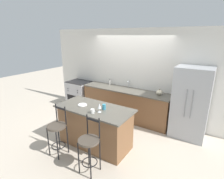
{
  "coord_description": "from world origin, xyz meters",
  "views": [
    {
      "loc": [
        2.37,
        -4.1,
        2.5
      ],
      "look_at": [
        0.04,
        -0.45,
        1.15
      ],
      "focal_mm": 28.0,
      "sensor_mm": 36.0,
      "label": 1
    }
  ],
  "objects_px": {
    "oven_range": "(80,94)",
    "bar_stool_far": "(89,145)",
    "refrigerator": "(191,103)",
    "coffee_mug": "(93,111)",
    "bar_stool_near": "(57,130)",
    "soap_bottle": "(110,82)",
    "wine_glass": "(99,106)",
    "dinner_plate": "(83,105)",
    "pumpkin_decoration": "(159,92)",
    "tumbler_cup": "(104,107)"
  },
  "relations": [
    {
      "from": "oven_range",
      "to": "bar_stool_far",
      "type": "relative_size",
      "value": 0.83
    },
    {
      "from": "refrigerator",
      "to": "coffee_mug",
      "type": "distance_m",
      "value": 2.45
    },
    {
      "from": "refrigerator",
      "to": "bar_stool_near",
      "type": "height_order",
      "value": "refrigerator"
    },
    {
      "from": "bar_stool_near",
      "to": "soap_bottle",
      "type": "bearing_deg",
      "value": 97.38
    },
    {
      "from": "soap_bottle",
      "to": "wine_glass",
      "type": "bearing_deg",
      "value": -62.31
    },
    {
      "from": "dinner_plate",
      "to": "coffee_mug",
      "type": "distance_m",
      "value": 0.52
    },
    {
      "from": "bar_stool_far",
      "to": "coffee_mug",
      "type": "height_order",
      "value": "bar_stool_far"
    },
    {
      "from": "pumpkin_decoration",
      "to": "soap_bottle",
      "type": "xyz_separation_m",
      "value": [
        -1.71,
        0.14,
        0.01
      ]
    },
    {
      "from": "oven_range",
      "to": "pumpkin_decoration",
      "type": "bearing_deg",
      "value": 1.42
    },
    {
      "from": "coffee_mug",
      "to": "tumbler_cup",
      "type": "xyz_separation_m",
      "value": [
        0.09,
        0.29,
        0.01
      ]
    },
    {
      "from": "refrigerator",
      "to": "dinner_plate",
      "type": "relative_size",
      "value": 8.44
    },
    {
      "from": "refrigerator",
      "to": "wine_glass",
      "type": "height_order",
      "value": "refrigerator"
    },
    {
      "from": "dinner_plate",
      "to": "tumbler_cup",
      "type": "xyz_separation_m",
      "value": [
        0.56,
        0.07,
        0.05
      ]
    },
    {
      "from": "tumbler_cup",
      "to": "soap_bottle",
      "type": "bearing_deg",
      "value": 119.84
    },
    {
      "from": "refrigerator",
      "to": "pumpkin_decoration",
      "type": "xyz_separation_m",
      "value": [
        -0.82,
        0.08,
        0.11
      ]
    },
    {
      "from": "refrigerator",
      "to": "bar_stool_near",
      "type": "bearing_deg",
      "value": -133.81
    },
    {
      "from": "oven_range",
      "to": "soap_bottle",
      "type": "bearing_deg",
      "value": 10.13
    },
    {
      "from": "bar_stool_near",
      "to": "bar_stool_far",
      "type": "height_order",
      "value": "same"
    },
    {
      "from": "refrigerator",
      "to": "soap_bottle",
      "type": "bearing_deg",
      "value": 175.1
    },
    {
      "from": "refrigerator",
      "to": "soap_bottle",
      "type": "xyz_separation_m",
      "value": [
        -2.53,
        0.22,
        0.12
      ]
    },
    {
      "from": "oven_range",
      "to": "bar_stool_far",
      "type": "bearing_deg",
      "value": -44.27
    },
    {
      "from": "coffee_mug",
      "to": "bar_stool_near",
      "type": "bearing_deg",
      "value": -143.04
    },
    {
      "from": "wine_glass",
      "to": "bar_stool_near",
      "type": "bearing_deg",
      "value": -140.78
    },
    {
      "from": "soap_bottle",
      "to": "refrigerator",
      "type": "bearing_deg",
      "value": -4.9
    },
    {
      "from": "bar_stool_far",
      "to": "pumpkin_decoration",
      "type": "bearing_deg",
      "value": 78.72
    },
    {
      "from": "oven_range",
      "to": "bar_stool_near",
      "type": "height_order",
      "value": "bar_stool_near"
    },
    {
      "from": "tumbler_cup",
      "to": "dinner_plate",
      "type": "bearing_deg",
      "value": -172.98
    },
    {
      "from": "bar_stool_near",
      "to": "pumpkin_decoration",
      "type": "xyz_separation_m",
      "value": [
        1.39,
        2.38,
        0.43
      ]
    },
    {
      "from": "dinner_plate",
      "to": "soap_bottle",
      "type": "xyz_separation_m",
      "value": [
        -0.46,
        1.85,
        0.06
      ]
    },
    {
      "from": "oven_range",
      "to": "dinner_plate",
      "type": "height_order",
      "value": "dinner_plate"
    },
    {
      "from": "dinner_plate",
      "to": "soap_bottle",
      "type": "bearing_deg",
      "value": 103.9
    },
    {
      "from": "wine_glass",
      "to": "dinner_plate",
      "type": "bearing_deg",
      "value": 169.84
    },
    {
      "from": "dinner_plate",
      "to": "wine_glass",
      "type": "relative_size",
      "value": 1.12
    },
    {
      "from": "bar_stool_far",
      "to": "coffee_mug",
      "type": "distance_m",
      "value": 0.71
    },
    {
      "from": "dinner_plate",
      "to": "tumbler_cup",
      "type": "bearing_deg",
      "value": 7.02
    },
    {
      "from": "bar_stool_far",
      "to": "wine_glass",
      "type": "xyz_separation_m",
      "value": [
        -0.21,
        0.61,
        0.51
      ]
    },
    {
      "from": "coffee_mug",
      "to": "pumpkin_decoration",
      "type": "bearing_deg",
      "value": 67.9
    },
    {
      "from": "bar_stool_far",
      "to": "wine_glass",
      "type": "height_order",
      "value": "wine_glass"
    },
    {
      "from": "refrigerator",
      "to": "oven_range",
      "type": "relative_size",
      "value": 1.95
    },
    {
      "from": "refrigerator",
      "to": "dinner_plate",
      "type": "bearing_deg",
      "value": -141.85
    },
    {
      "from": "bar_stool_near",
      "to": "wine_glass",
      "type": "xyz_separation_m",
      "value": [
        0.7,
        0.57,
        0.51
      ]
    },
    {
      "from": "wine_glass",
      "to": "oven_range",
      "type": "bearing_deg",
      "value": 141.69
    },
    {
      "from": "oven_range",
      "to": "coffee_mug",
      "type": "xyz_separation_m",
      "value": [
        2.11,
        -1.85,
        0.53
      ]
    },
    {
      "from": "bar_stool_far",
      "to": "bar_stool_near",
      "type": "bearing_deg",
      "value": 177.55
    },
    {
      "from": "refrigerator",
      "to": "bar_stool_near",
      "type": "xyz_separation_m",
      "value": [
        -2.21,
        -2.3,
        -0.32
      ]
    },
    {
      "from": "oven_range",
      "to": "dinner_plate",
      "type": "distance_m",
      "value": 2.37
    },
    {
      "from": "bar_stool_near",
      "to": "tumbler_cup",
      "type": "relative_size",
      "value": 9.3
    },
    {
      "from": "refrigerator",
      "to": "oven_range",
      "type": "distance_m",
      "value": 3.74
    },
    {
      "from": "wine_glass",
      "to": "tumbler_cup",
      "type": "height_order",
      "value": "wine_glass"
    },
    {
      "from": "refrigerator",
      "to": "tumbler_cup",
      "type": "distance_m",
      "value": 2.18
    }
  ]
}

